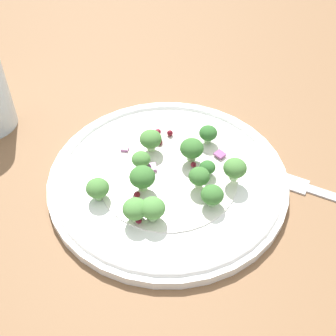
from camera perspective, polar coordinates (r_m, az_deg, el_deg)
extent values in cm
cube|color=brown|center=(56.10, 3.07, -3.49)|extent=(180.00, 180.00, 2.00)
cylinder|color=white|center=(55.60, 0.00, -1.50)|extent=(28.83, 28.83, 1.20)
torus|color=white|center=(55.16, 0.00, -1.08)|extent=(27.53, 27.53, 1.00)
cylinder|color=white|center=(55.08, 0.00, -1.01)|extent=(16.72, 16.72, 0.20)
cylinder|color=#ADD18E|center=(57.53, -2.13, 2.73)|extent=(1.03, 1.03, 1.03)
ellipsoid|color=#477A38|center=(56.69, -2.16, 3.64)|extent=(2.74, 2.74, 2.06)
cylinder|color=#8EB77A|center=(51.98, 5.43, -4.16)|extent=(0.97, 0.97, 0.97)
ellipsoid|color=#386B2D|center=(51.09, 5.52, -3.32)|extent=(2.59, 2.59, 1.94)
cylinder|color=#8EB77A|center=(58.87, 4.95, 3.60)|extent=(0.87, 0.87, 0.87)
ellipsoid|color=#2D6028|center=(58.17, 5.02, 4.35)|extent=(2.31, 2.31, 1.73)
cylinder|color=#9EC684|center=(52.92, -3.15, -2.09)|extent=(1.12, 1.12, 1.12)
ellipsoid|color=#386B2D|center=(51.93, -3.21, -1.11)|extent=(2.98, 2.98, 2.24)
cylinder|color=#8EB77A|center=(56.11, 2.93, 1.52)|extent=(1.08, 1.08, 1.08)
ellipsoid|color=#386B2D|center=(55.21, 2.98, 2.48)|extent=(2.87, 2.87, 2.15)
cylinder|color=#9EC684|center=(54.11, 8.19, -0.89)|extent=(1.02, 1.02, 1.02)
ellipsoid|color=#477A38|center=(53.22, 8.32, 0.01)|extent=(2.73, 2.73, 2.05)
cylinder|color=#ADD18E|center=(50.45, -3.99, -6.02)|extent=(1.04, 1.04, 1.04)
ellipsoid|color=#4C843D|center=(49.47, -4.06, -5.14)|extent=(2.77, 2.77, 2.07)
cylinder|color=#8EB77A|center=(50.33, -1.90, -5.89)|extent=(1.05, 1.05, 1.05)
ellipsoid|color=#4C843D|center=(49.34, -1.93, -4.99)|extent=(2.80, 2.80, 2.10)
cylinder|color=#9EC684|center=(55.75, -3.33, 0.37)|extent=(0.86, 0.86, 0.86)
ellipsoid|color=#477A38|center=(55.02, -3.37, 1.11)|extent=(2.28, 2.28, 1.71)
cylinder|color=#ADD18E|center=(55.19, 4.67, -0.38)|extent=(0.72, 0.72, 0.72)
ellipsoid|color=#2D6028|center=(54.57, 4.73, 0.25)|extent=(1.93, 1.93, 1.44)
cylinder|color=#ADD18E|center=(53.23, 3.77, -1.87)|extent=(0.93, 0.93, 0.93)
ellipsoid|color=#386B2D|center=(52.41, 3.83, -1.06)|extent=(2.48, 2.48, 1.86)
cylinder|color=#8EB77A|center=(53.13, -8.60, -3.32)|extent=(1.00, 1.00, 1.00)
ellipsoid|color=#477A38|center=(52.24, -8.74, -2.47)|extent=(2.66, 2.66, 1.99)
sphere|color=#4C0A14|center=(58.77, -1.12, 3.28)|extent=(0.93, 0.93, 0.93)
sphere|color=maroon|center=(55.65, 3.18, 0.43)|extent=(0.71, 0.71, 0.71)
sphere|color=maroon|center=(52.49, -3.87, -3.31)|extent=(0.75, 0.75, 0.75)
sphere|color=maroon|center=(59.84, 0.24, 4.36)|extent=(0.79, 0.79, 0.79)
sphere|color=#4C0A14|center=(50.59, -2.24, -5.27)|extent=(0.86, 0.86, 0.86)
sphere|color=maroon|center=(59.76, -1.27, 4.49)|extent=(0.83, 0.83, 0.83)
sphere|color=#4C0A14|center=(49.98, -3.67, -6.54)|extent=(0.73, 0.73, 0.73)
cube|color=#A35B93|center=(58.30, -5.38, 2.32)|extent=(1.24, 1.25, 0.56)
cube|color=#843D75|center=(57.42, 6.47, 1.70)|extent=(1.19, 1.28, 0.30)
cube|color=#A35B93|center=(55.66, -2.13, -0.01)|extent=(1.74, 1.71, 0.58)
cube|color=silver|center=(57.81, 15.26, -1.77)|extent=(3.69, 4.28, 0.50)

